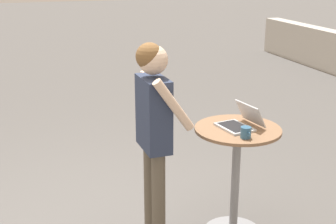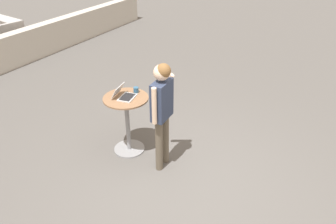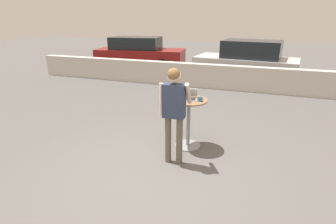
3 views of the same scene
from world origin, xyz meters
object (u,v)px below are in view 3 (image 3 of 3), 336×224
(standing_person, at_px, (174,105))
(parked_car_near_street, at_px, (247,61))
(parked_car_further_down, at_px, (139,53))
(laptop, at_px, (189,97))
(cafe_table, at_px, (188,118))
(coffee_mug, at_px, (200,99))

(standing_person, xyz_separation_m, parked_car_near_street, (0.78, 7.00, -0.27))
(parked_car_near_street, height_order, parked_car_further_down, parked_car_near_street)
(parked_car_near_street, bearing_deg, parked_car_further_down, 167.68)
(standing_person, bearing_deg, laptop, 84.41)
(parked_car_further_down, bearing_deg, laptop, -58.61)
(cafe_table, bearing_deg, parked_car_further_down, 121.37)
(standing_person, height_order, parked_car_near_street, standing_person)
(parked_car_near_street, xyz_separation_m, parked_car_further_down, (-5.25, 1.15, -0.03))
(cafe_table, bearing_deg, parked_car_near_street, 83.68)
(coffee_mug, height_order, parked_car_further_down, parked_car_further_down)
(laptop, relative_size, coffee_mug, 3.12)
(cafe_table, distance_m, coffee_mug, 0.47)
(cafe_table, height_order, laptop, laptop)
(parked_car_near_street, bearing_deg, laptop, -96.42)
(parked_car_near_street, bearing_deg, standing_person, -96.34)
(standing_person, relative_size, parked_car_near_street, 0.42)
(cafe_table, relative_size, parked_car_near_street, 0.24)
(cafe_table, distance_m, standing_person, 0.83)
(coffee_mug, bearing_deg, standing_person, -115.03)
(standing_person, distance_m, parked_car_further_down, 9.30)
(cafe_table, xyz_separation_m, laptop, (-0.01, 0.02, 0.41))
(laptop, xyz_separation_m, standing_person, (-0.07, -0.71, 0.05))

